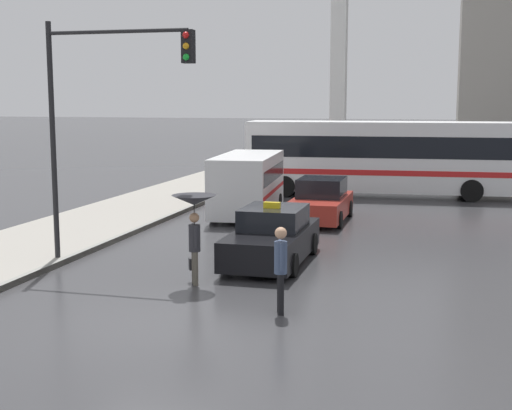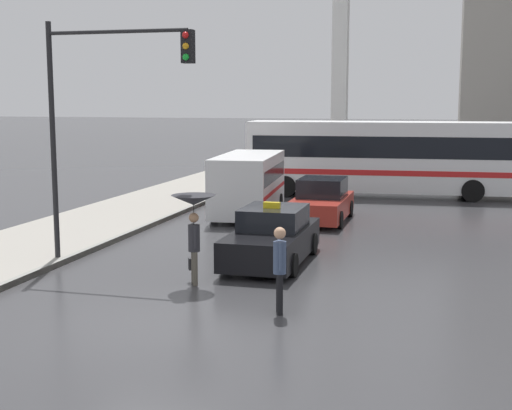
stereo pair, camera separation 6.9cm
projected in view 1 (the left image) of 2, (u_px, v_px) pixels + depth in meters
ground_plane at (152, 325)px, 13.83m from camera, size 300.00×300.00×0.00m
taxi at (272, 238)px, 19.00m from camera, size 1.91×4.36×1.65m
sedan_red at (321, 202)px, 25.56m from camera, size 1.91×4.19×1.54m
ambulance_van at (248, 182)px, 26.79m from camera, size 2.50×5.62×2.29m
city_bus at (381, 155)px, 32.05m from camera, size 12.11×3.29×3.35m
pedestrian_with_umbrella at (194, 212)px, 16.59m from camera, size 1.05×1.05×2.13m
pedestrian_man at (281, 263)px, 14.41m from camera, size 0.34×0.42×1.79m
traffic_light at (104, 98)px, 18.04m from camera, size 4.00×0.38×6.31m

